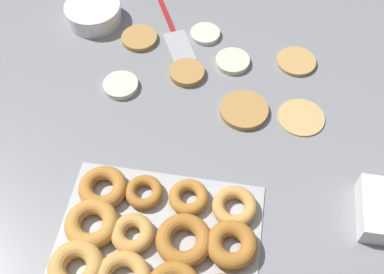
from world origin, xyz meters
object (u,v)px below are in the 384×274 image
Objects in this scene: pancake_7 at (139,38)px; spatula at (177,39)px; pancake_0 at (187,73)px; pancake_6 at (121,85)px; batter_bowl at (93,13)px; pancake_1 at (296,61)px; pancake_3 at (244,110)px; pancake_2 at (205,34)px; pancake_5 at (301,117)px; pancake_4 at (233,61)px; donut_tray at (154,240)px.

spatula is (0.10, 0.02, -0.00)m from pancake_7.
pancake_0 is at bearing -4.56° from spatula.
batter_bowl reaches higher than pancake_6.
pancake_7 is at bearing 87.30° from pancake_6.
pancake_1 is 0.87× the size of pancake_3.
pancake_7 reaches higher than spatula.
pancake_2 is 0.53× the size of batter_bowl.
pancake_1 is 0.18m from pancake_5.
spatula is (-0.20, 0.22, -0.00)m from pancake_3.
pancake_4 is (-0.16, -0.03, 0.00)m from pancake_1.
pancake_1 is 1.26× the size of pancake_2.
pancake_0 is 0.80× the size of pancake_5.
pancake_1 is at bearing 57.39° from spatula.
pancake_6 is (-0.27, -0.13, 0.00)m from pancake_4.
batter_bowl is (-0.13, 0.23, 0.02)m from pancake_6.
pancake_6 is 0.27m from batter_bowl.
pancake_6 is at bearing 112.98° from donut_tray.
pancake_3 reaches higher than pancake_7.
pancake_4 is 0.26m from pancake_7.
pancake_0 is at bearing -35.34° from pancake_7.
pancake_7 is (-0.30, 0.20, -0.00)m from pancake_3.
batter_bowl reaches higher than pancake_0.
pancake_0 reaches higher than pancake_1.
batter_bowl is at bearing 157.62° from pancake_7.
pancake_5 is (0.18, -0.15, -0.00)m from pancake_4.
pancake_1 is 0.90× the size of pancake_5.
pancake_0 reaches higher than pancake_2.
batter_bowl reaches higher than pancake_5.
pancake_3 is 1.34× the size of pancake_6.
batter_bowl reaches higher than pancake_4.
pancake_1 is at bearing 19.88° from pancake_6.
pancake_5 is at bearing -39.97° from pancake_4.
pancake_7 is (0.01, 0.17, -0.00)m from pancake_6.
pancake_0 is at bearing 23.62° from pancake_6.
pancake_2 is 0.92× the size of pancake_6.
pancake_3 is 0.76× the size of batter_bowl.
pancake_6 is at bearing -156.38° from pancake_0.
pancake_2 is (-0.25, 0.06, 0.00)m from pancake_1.
batter_bowl reaches higher than pancake_3.
pancake_3 and pancake_4 have the same top height.
pancake_1 is 1.16× the size of pancake_6.
pancake_3 is at bearing -62.24° from pancake_2.
donut_tray is at bearing -64.32° from batter_bowl.
pancake_4 is at bearing -10.13° from pancake_7.
pancake_3 reaches higher than pancake_1.
pancake_2 and pancake_7 have the same top height.
batter_bowl is (-0.44, 0.26, 0.02)m from pancake_3.
spatula is at bearing 158.26° from pancake_4.
pancake_2 is 0.36m from pancake_5.
donut_tray is (-0.14, -0.36, 0.01)m from pancake_3.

